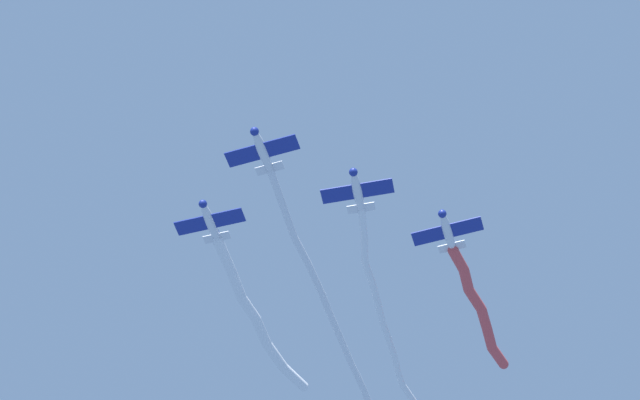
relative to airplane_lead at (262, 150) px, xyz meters
name	(u,v)px	position (x,y,z in m)	size (l,w,h in m)	color
airplane_lead	(262,150)	(0.00, 0.00, 0.00)	(5.65, 5.03, 1.55)	silver
smoke_trail_lead	(325,303)	(-10.58, 13.24, -0.27)	(18.92, 23.77, 1.32)	white
airplane_left_wing	(357,191)	(1.02, 8.74, 0.00)	(5.33, 5.35, 1.55)	silver
smoke_trail_left_wing	(383,316)	(-8.92, 18.56, -0.32)	(16.42, 17.87, 1.15)	white
airplane_right_wing	(210,221)	(-8.79, 0.10, 0.30)	(5.53, 5.12, 1.55)	silver
smoke_trail_right_wing	(258,320)	(-16.09, 9.42, 0.09)	(11.76, 16.90, 1.34)	white
airplane_slot	(447,231)	(2.03, 17.47, -0.30)	(5.64, 5.03, 1.55)	silver
smoke_trail_slot	(479,310)	(-3.43, 25.37, -0.45)	(9.09, 13.40, 1.29)	#DB4C4C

